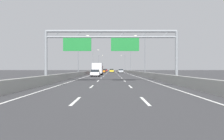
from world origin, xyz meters
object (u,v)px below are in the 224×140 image
object	(u,v)px
streetlamp_right_mid	(144,52)
streetlamp_left_far	(93,59)
sign_gantry	(108,43)
box_truck	(97,69)
red_car	(105,70)
silver_car	(120,71)
streetlamp_left_distant	(99,62)
orange_car	(103,71)
black_car	(103,71)
streetlamp_right_far	(130,59)
streetlamp_right_distant	(124,62)
yellow_car	(111,71)
streetlamp_left_mid	(79,52)
white_car	(95,73)

from	to	relation	value
streetlamp_right_mid	streetlamp_left_far	distance (m)	41.42
sign_gantry	box_truck	xyz separation A→B (m)	(-3.40, 31.05, -3.16)
red_car	silver_car	bearing A→B (deg)	-80.17
streetlamp_left_far	streetlamp_left_distant	distance (m)	38.63
orange_car	black_car	size ratio (longest dim) A/B	1.03
orange_car	silver_car	size ratio (longest dim) A/B	0.99
sign_gantry	streetlamp_right_far	bearing A→B (deg)	82.94
streetlamp_right_distant	orange_car	world-z (taller)	streetlamp_right_distant
sign_gantry	black_car	xyz separation A→B (m)	(-3.25, 68.74, -4.05)
streetlamp_right_far	silver_car	bearing A→B (deg)	-119.96
orange_car	silver_car	xyz separation A→B (m)	(6.83, -3.40, 0.02)
sign_gantry	orange_car	bearing A→B (deg)	93.09
yellow_car	box_truck	xyz separation A→B (m)	(-3.62, -35.47, 0.89)
streetlamp_left_mid	streetlamp_right_far	size ratio (longest dim) A/B	1.00
sign_gantry	orange_car	distance (m)	59.10
streetlamp_right_mid	yellow_car	world-z (taller)	streetlamp_right_mid
streetlamp_right_distant	black_car	xyz separation A→B (m)	(-11.00, -32.47, -4.64)
streetlamp_right_mid	streetlamp_right_distant	bearing A→B (deg)	90.00
yellow_car	red_car	bearing A→B (deg)	96.77
streetlamp_left_far	yellow_car	world-z (taller)	streetlamp_left_far
streetlamp_right_mid	orange_car	bearing A→B (deg)	107.37
streetlamp_left_far	silver_car	xyz separation A→B (m)	(10.84, -7.10, -4.65)
streetlamp_left_mid	white_car	bearing A→B (deg)	-44.23
streetlamp_right_far	red_car	bearing A→B (deg)	108.82
sign_gantry	streetlamp_right_distant	size ratio (longest dim) A/B	1.70
streetlamp_left_distant	red_car	distance (m)	9.24
box_truck	sign_gantry	bearing A→B (deg)	-83.75
silver_car	white_car	size ratio (longest dim) A/B	0.98
silver_car	box_truck	world-z (taller)	box_truck
orange_car	yellow_car	distance (m)	8.37
streetlamp_right_distant	box_truck	xyz separation A→B (m)	(-11.15, -70.16, -3.75)
silver_car	black_car	bearing A→B (deg)	117.49
sign_gantry	box_truck	size ratio (longest dim) A/B	2.08
silver_car	sign_gantry	bearing A→B (deg)	-93.77
streetlamp_left_mid	orange_car	world-z (taller)	streetlamp_left_mid
sign_gantry	silver_car	distance (m)	55.74
streetlamp_left_mid	streetlamp_left_far	xyz separation A→B (m)	(0.00, 38.63, 0.00)
streetlamp_right_mid	streetlamp_left_distant	size ratio (longest dim) A/B	1.00
orange_car	black_car	xyz separation A→B (m)	(-0.07, 9.87, 0.03)
streetlamp_left_far	yellow_car	distance (m)	9.59
orange_car	streetlamp_right_distant	bearing A→B (deg)	75.53
streetlamp_right_distant	streetlamp_left_mid	bearing A→B (deg)	-100.94
streetlamp_left_far	black_car	world-z (taller)	streetlamp_left_far
sign_gantry	streetlamp_left_far	size ratio (longest dim) A/B	1.70
streetlamp_right_distant	white_car	bearing A→B (deg)	-97.64
streetlamp_right_far	silver_car	xyz separation A→B (m)	(-4.09, -7.10, -4.65)
streetlamp_right_mid	yellow_car	distance (m)	43.48
streetlamp_left_far	streetlamp_left_distant	world-z (taller)	same
streetlamp_left_far	streetlamp_left_distant	xyz separation A→B (m)	(0.00, 38.63, 0.00)
streetlamp_right_distant	yellow_car	world-z (taller)	streetlamp_right_distant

